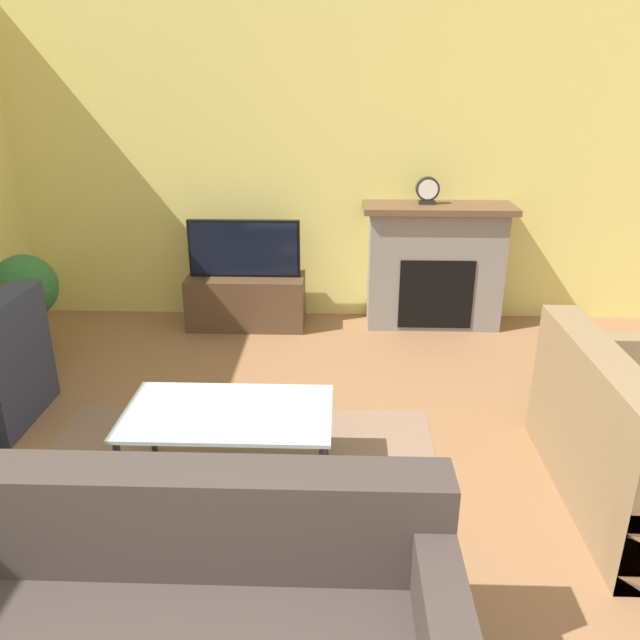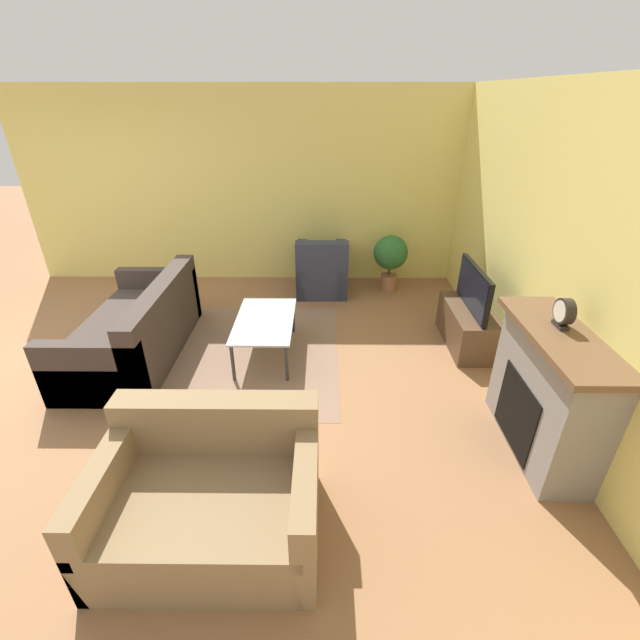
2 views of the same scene
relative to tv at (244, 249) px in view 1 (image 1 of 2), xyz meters
name	(u,v)px [view 1 (image 1 of 2)]	position (x,y,z in m)	size (l,w,h in m)	color
wall_back	(309,164)	(0.53, 0.33, 0.66)	(8.06, 0.06, 2.70)	#EADB72
area_rug	(228,494)	(0.24, -2.38, -0.69)	(2.28, 1.82, 0.00)	#896B56
fireplace	(434,263)	(1.62, 0.10, -0.14)	(1.24, 0.46, 1.06)	gray
tv_stand	(247,301)	(0.00, 0.00, -0.47)	(1.00, 0.44, 0.45)	brown
tv	(244,249)	(0.00, 0.00, 0.00)	(0.94, 0.06, 0.49)	black
coffee_table	(228,417)	(0.24, -2.26, -0.30)	(1.08, 0.62, 0.43)	#333338
potted_plant	(26,292)	(-1.57, -0.68, -0.18)	(0.49, 0.49, 0.80)	#AD704C
mantel_clock	(428,190)	(1.52, 0.10, 0.48)	(0.19, 0.07, 0.22)	#28231E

